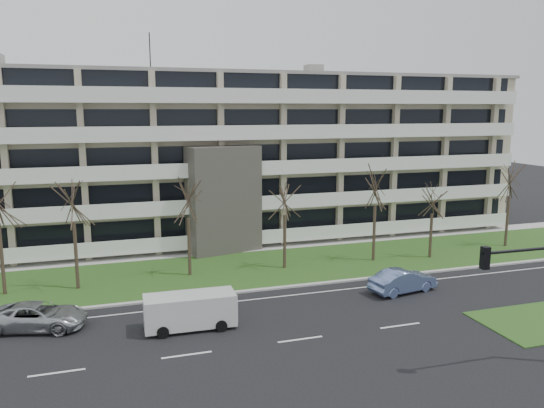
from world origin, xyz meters
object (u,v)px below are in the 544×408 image
object	(u,v)px
blue_sedan	(403,281)
traffic_signal	(543,286)
silver_pickup	(38,316)
white_van	(191,308)

from	to	relation	value
blue_sedan	traffic_signal	distance (m)	11.63
traffic_signal	silver_pickup	bearing A→B (deg)	153.97
silver_pickup	traffic_signal	xyz separation A→B (m)	(22.85, -11.93, 3.30)
white_van	traffic_signal	world-z (taller)	traffic_signal
white_van	traffic_signal	bearing A→B (deg)	-31.10
blue_sedan	white_van	world-z (taller)	white_van
silver_pickup	traffic_signal	bearing A→B (deg)	-102.21
blue_sedan	white_van	distance (m)	14.46
silver_pickup	traffic_signal	world-z (taller)	traffic_signal
silver_pickup	white_van	size ratio (longest dim) A/B	1.04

